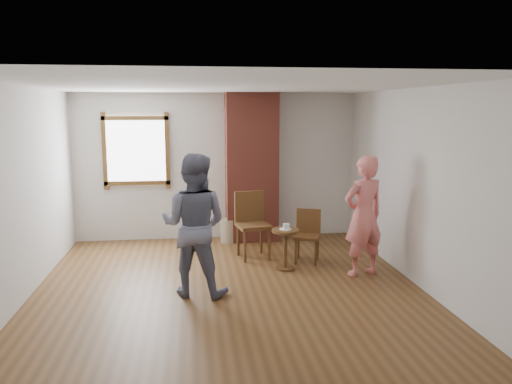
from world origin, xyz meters
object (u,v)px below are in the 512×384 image
stoneware_crock (229,230)px  side_table (285,242)px  dining_chair_right (308,232)px  man (194,225)px  person_pink (364,216)px  dining_chair_left (252,221)px

stoneware_crock → side_table: bearing=-67.2°
stoneware_crock → side_table: size_ratio=0.69×
side_table → stoneware_crock: bearing=112.8°
side_table → dining_chair_right: bearing=40.9°
dining_chair_right → man: man is taller
man → person_pink: (2.35, 0.42, -0.04)m
side_table → man: 1.62m
side_table → person_pink: 1.19m
stoneware_crock → person_pink: person_pink is taller
dining_chair_left → side_table: (0.41, -0.71, -0.18)m
stoneware_crock → man: (-0.63, -2.45, 0.69)m
stoneware_crock → dining_chair_right: bearing=-49.3°
stoneware_crock → dining_chair_left: dining_chair_left is taller
dining_chair_left → dining_chair_right: 0.90m
stoneware_crock → dining_chair_left: 1.04m
dining_chair_left → stoneware_crock: bearing=96.7°
side_table → person_pink: size_ratio=0.35×
stoneware_crock → man: size_ratio=0.23×
person_pink → dining_chair_right: bearing=-67.3°
dining_chair_left → person_pink: (1.44, -1.09, 0.27)m
side_table → man: (-1.32, -0.80, 0.49)m
man → person_pink: man is taller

